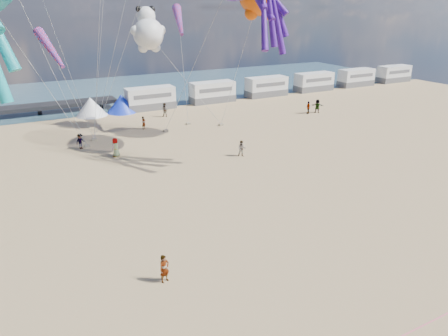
{
  "coord_description": "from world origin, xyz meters",
  "views": [
    {
      "loc": [
        -9.98,
        -13.23,
        13.18
      ],
      "look_at": [
        -0.07,
        6.0,
        4.44
      ],
      "focal_mm": 32.0,
      "sensor_mm": 36.0,
      "label": 1
    }
  ],
  "objects_px": {
    "motorhome_2": "(266,87)",
    "beachgoer_5": "(144,123)",
    "motorhome_5": "(394,74)",
    "kite_panda": "(148,34)",
    "sandbag_c": "(221,125)",
    "windsock_mid": "(179,21)",
    "sandbag_b": "(166,131)",
    "tent_white": "(91,107)",
    "motorhome_4": "(356,78)",
    "windsock_right": "(50,49)",
    "sandbag_d": "(188,124)",
    "beachgoer_7": "(242,149)",
    "motorhome_1": "(212,92)",
    "beachgoer_0": "(116,147)",
    "sandbag_e": "(94,139)",
    "standing_person": "(164,269)",
    "sandbag_a": "(87,146)",
    "beachgoer_1": "(165,110)",
    "tent_blue": "(122,103)",
    "beachgoer_4": "(317,106)",
    "motorhome_0": "(150,98)",
    "beachgoer_2": "(80,141)",
    "motorhome_3": "(314,82)"
  },
  "relations": [
    {
      "from": "motorhome_2",
      "to": "beachgoer_5",
      "type": "xyz_separation_m",
      "value": [
        -22.75,
        -9.19,
        -0.75
      ]
    },
    {
      "from": "motorhome_5",
      "to": "kite_panda",
      "type": "xyz_separation_m",
      "value": [
        -49.97,
        -9.2,
        8.99
      ]
    },
    {
      "from": "sandbag_c",
      "to": "windsock_mid",
      "type": "relative_size",
      "value": 0.08
    },
    {
      "from": "sandbag_b",
      "to": "tent_white",
      "type": "bearing_deg",
      "value": 118.53
    },
    {
      "from": "kite_panda",
      "to": "windsock_mid",
      "type": "height_order",
      "value": "windsock_mid"
    },
    {
      "from": "motorhome_2",
      "to": "motorhome_4",
      "type": "relative_size",
      "value": 1.0
    },
    {
      "from": "windsock_right",
      "to": "sandbag_d",
      "type": "bearing_deg",
      "value": 10.13
    },
    {
      "from": "motorhome_4",
      "to": "tent_white",
      "type": "relative_size",
      "value": 1.65
    },
    {
      "from": "beachgoer_7",
      "to": "sandbag_d",
      "type": "bearing_deg",
      "value": 118.97
    },
    {
      "from": "motorhome_1",
      "to": "windsock_mid",
      "type": "xyz_separation_m",
      "value": [
        -9.06,
        -10.92,
        10.35
      ]
    },
    {
      "from": "beachgoer_0",
      "to": "sandbag_e",
      "type": "height_order",
      "value": "beachgoer_0"
    },
    {
      "from": "standing_person",
      "to": "kite_panda",
      "type": "distance_m",
      "value": 30.42
    },
    {
      "from": "sandbag_a",
      "to": "beachgoer_1",
      "type": "bearing_deg",
      "value": 35.11
    },
    {
      "from": "motorhome_5",
      "to": "tent_blue",
      "type": "bearing_deg",
      "value": 180.0
    },
    {
      "from": "sandbag_b",
      "to": "sandbag_e",
      "type": "relative_size",
      "value": 1.0
    },
    {
      "from": "beachgoer_0",
      "to": "windsock_mid",
      "type": "relative_size",
      "value": 0.31
    },
    {
      "from": "standing_person",
      "to": "windsock_mid",
      "type": "distance_m",
      "value": 30.32
    },
    {
      "from": "beachgoer_5",
      "to": "sandbag_a",
      "type": "bearing_deg",
      "value": 173.57
    },
    {
      "from": "beachgoer_4",
      "to": "windsock_right",
      "type": "height_order",
      "value": "windsock_right"
    },
    {
      "from": "motorhome_0",
      "to": "windsock_mid",
      "type": "xyz_separation_m",
      "value": [
        0.44,
        -10.92,
        10.35
      ]
    },
    {
      "from": "tent_white",
      "to": "sandbag_e",
      "type": "relative_size",
      "value": 8.0
    },
    {
      "from": "beachgoer_1",
      "to": "sandbag_d",
      "type": "relative_size",
      "value": 3.6
    },
    {
      "from": "motorhome_1",
      "to": "sandbag_e",
      "type": "relative_size",
      "value": 13.2
    },
    {
      "from": "motorhome_1",
      "to": "beachgoer_2",
      "type": "xyz_separation_m",
      "value": [
        -20.89,
        -13.09,
        -0.72
      ]
    },
    {
      "from": "beachgoer_7",
      "to": "kite_panda",
      "type": "distance_m",
      "value": 16.92
    },
    {
      "from": "beachgoer_4",
      "to": "sandbag_e",
      "type": "relative_size",
      "value": 3.61
    },
    {
      "from": "motorhome_3",
      "to": "sandbag_d",
      "type": "xyz_separation_m",
      "value": [
        -26.94,
        -9.76,
        -1.39
      ]
    },
    {
      "from": "beachgoer_0",
      "to": "kite_panda",
      "type": "bearing_deg",
      "value": -160.73
    },
    {
      "from": "tent_white",
      "to": "sandbag_d",
      "type": "height_order",
      "value": "tent_white"
    },
    {
      "from": "motorhome_0",
      "to": "sandbag_d",
      "type": "bearing_deg",
      "value": -80.91
    },
    {
      "from": "motorhome_2",
      "to": "motorhome_3",
      "type": "height_order",
      "value": "same"
    },
    {
      "from": "motorhome_5",
      "to": "sandbag_e",
      "type": "height_order",
      "value": "motorhome_5"
    },
    {
      "from": "beachgoer_1",
      "to": "sandbag_d",
      "type": "bearing_deg",
      "value": -31.62
    },
    {
      "from": "windsock_mid",
      "to": "windsock_right",
      "type": "height_order",
      "value": "windsock_mid"
    },
    {
      "from": "motorhome_0",
      "to": "motorhome_1",
      "type": "distance_m",
      "value": 9.5
    },
    {
      "from": "beachgoer_4",
      "to": "beachgoer_5",
      "type": "distance_m",
      "value": 23.15
    },
    {
      "from": "motorhome_1",
      "to": "sandbag_c",
      "type": "relative_size",
      "value": 13.2
    },
    {
      "from": "tent_blue",
      "to": "sandbag_a",
      "type": "height_order",
      "value": "tent_blue"
    },
    {
      "from": "windsock_mid",
      "to": "motorhome_0",
      "type": "bearing_deg",
      "value": 108.74
    },
    {
      "from": "motorhome_1",
      "to": "beachgoer_5",
      "type": "relative_size",
      "value": 4.42
    },
    {
      "from": "beachgoer_4",
      "to": "kite_panda",
      "type": "xyz_separation_m",
      "value": [
        -21.67,
        3.05,
        9.59
      ]
    },
    {
      "from": "beachgoer_1",
      "to": "beachgoer_2",
      "type": "xyz_separation_m",
      "value": [
        -11.69,
        -8.05,
        -0.12
      ]
    },
    {
      "from": "motorhome_5",
      "to": "beachgoer_2",
      "type": "relative_size",
      "value": 4.22
    },
    {
      "from": "motorhome_4",
      "to": "sandbag_a",
      "type": "distance_m",
      "value": 50.46
    },
    {
      "from": "sandbag_b",
      "to": "beachgoer_5",
      "type": "bearing_deg",
      "value": 131.86
    },
    {
      "from": "beachgoer_5",
      "to": "sandbag_e",
      "type": "distance_m",
      "value": 6.23
    },
    {
      "from": "beachgoer_1",
      "to": "windsock_right",
      "type": "height_order",
      "value": "windsock_right"
    },
    {
      "from": "beachgoer_2",
      "to": "standing_person",
      "type": "bearing_deg",
      "value": -117.74
    },
    {
      "from": "motorhome_4",
      "to": "beachgoer_0",
      "type": "height_order",
      "value": "motorhome_4"
    },
    {
      "from": "motorhome_0",
      "to": "beachgoer_4",
      "type": "height_order",
      "value": "motorhome_0"
    }
  ]
}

